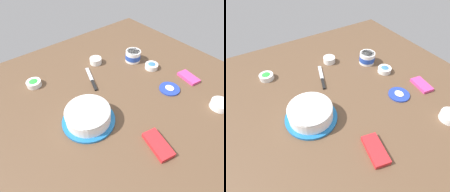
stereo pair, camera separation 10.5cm
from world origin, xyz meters
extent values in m
plane|color=brown|center=(0.00, 0.00, 0.00)|extent=(1.54, 1.54, 0.00)
cylinder|color=#1E6BB2|center=(0.06, -0.29, 0.01)|extent=(0.27, 0.27, 0.01)
cylinder|color=#DBB77A|center=(0.06, -0.29, 0.04)|extent=(0.21, 0.21, 0.05)
cylinder|color=white|center=(0.06, -0.29, 0.04)|extent=(0.23, 0.23, 0.06)
ellipsoid|color=white|center=(0.06, -0.29, 0.08)|extent=(0.23, 0.23, 0.03)
cylinder|color=white|center=(-0.20, 0.27, 0.04)|extent=(0.11, 0.11, 0.08)
cylinder|color=#2347B2|center=(-0.20, 0.27, 0.04)|extent=(0.11, 0.11, 0.04)
cylinder|color=white|center=(-0.20, 0.27, 0.07)|extent=(0.09, 0.09, 0.01)
cylinder|color=#233DAD|center=(0.17, 0.23, 0.01)|extent=(0.12, 0.12, 0.01)
ellipsoid|color=white|center=(0.17, 0.23, 0.01)|extent=(0.06, 0.05, 0.01)
cube|color=silver|center=(-0.26, -0.07, 0.01)|extent=(0.14, 0.07, 0.00)
cube|color=black|center=(-0.14, -0.11, 0.01)|extent=(0.10, 0.05, 0.01)
cylinder|color=white|center=(-0.05, 0.30, 0.02)|extent=(0.09, 0.09, 0.03)
cylinder|color=blue|center=(-0.05, 0.30, 0.02)|extent=(0.07, 0.07, 0.01)
ellipsoid|color=blue|center=(-0.05, 0.30, 0.03)|extent=(0.06, 0.06, 0.02)
cylinder|color=white|center=(-0.38, -0.39, 0.02)|extent=(0.09, 0.09, 0.03)
cylinder|color=green|center=(-0.38, -0.39, 0.02)|extent=(0.07, 0.07, 0.01)
ellipsoid|color=green|center=(-0.38, -0.39, 0.03)|extent=(0.06, 0.06, 0.02)
cylinder|color=white|center=(0.44, 0.32, 0.02)|extent=(0.10, 0.10, 0.04)
cylinder|color=pink|center=(0.44, 0.32, 0.02)|extent=(0.08, 0.08, 0.01)
cylinder|color=white|center=(-0.34, 0.04, 0.02)|extent=(0.08, 0.08, 0.04)
cylinder|color=yellow|center=(-0.34, 0.04, 0.02)|extent=(0.07, 0.07, 0.01)
ellipsoid|color=yellow|center=(-0.34, 0.04, 0.03)|extent=(0.06, 0.06, 0.02)
cube|color=#E53D8E|center=(0.18, 0.41, 0.01)|extent=(0.14, 0.09, 0.02)
cube|color=red|center=(0.38, -0.12, 0.01)|extent=(0.17, 0.11, 0.02)
camera|label=1|loc=(0.60, -0.57, 0.78)|focal=30.13mm
camera|label=2|loc=(0.66, -0.49, 0.78)|focal=30.13mm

